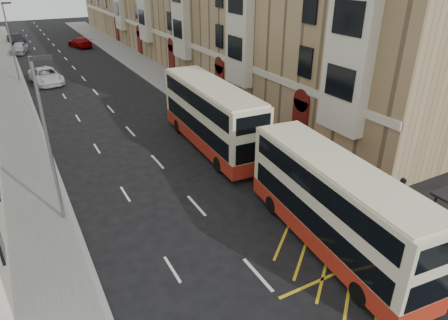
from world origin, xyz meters
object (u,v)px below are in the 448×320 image
street_lamp_near (48,135)px  double_decker_rear (211,116)px  white_van (46,76)px  car_dark (16,39)px  pedestrian_mid (402,192)px  car_red (80,42)px  car_silver (19,48)px  street_lamp_far (10,38)px  pedestrian_far (360,183)px  double_decker_front (334,205)px

street_lamp_near → double_decker_rear: 11.65m
white_van → double_decker_rear: bearing=-77.4°
white_van → car_dark: bearing=86.1°
car_dark → street_lamp_near: bearing=-106.8°
pedestrian_mid → car_dark: (-14.30, 63.51, -0.23)m
car_dark → car_red: bearing=-61.3°
car_silver → double_decker_rear: bearing=-62.9°
street_lamp_far → pedestrian_far: (14.39, -35.64, -3.64)m
white_van → pedestrian_far: bearing=-76.7°
street_lamp_near → double_decker_rear: size_ratio=0.70×
double_decker_rear → pedestrian_mid: size_ratio=7.06×
car_dark → car_silver: bearing=-106.5°
pedestrian_far → street_lamp_far: bearing=-26.1°
pedestrian_mid → car_red: size_ratio=0.31×
car_red → white_van: bearing=56.5°
pedestrian_mid → pedestrian_far: (-1.22, 1.67, 0.04)m
double_decker_front → double_decker_rear: (0.28, 12.29, 0.17)m
pedestrian_mid → car_red: bearing=96.7°
double_decker_rear → car_red: 43.18m
street_lamp_near → street_lamp_far: 30.00m
car_silver → double_decker_front: bearing=-66.0°
double_decker_rear → pedestrian_mid: double_decker_rear is taller
street_lamp_near → car_silver: size_ratio=1.71×
street_lamp_far → double_decker_front: (10.25, -37.90, -2.51)m
pedestrian_mid → car_silver: 55.78m
street_lamp_far → double_decker_rear: street_lamp_far is taller
pedestrian_far → car_dark: pedestrian_far is taller
street_lamp_near → pedestrian_mid: bearing=-25.1°
street_lamp_far → pedestrian_mid: size_ratio=4.94×
street_lamp_far → white_van: (2.51, -2.22, -3.82)m
white_van → street_lamp_far: bearing=132.1°
car_red → pedestrian_mid: bearing=82.7°
white_van → street_lamp_near: bearing=-101.5°
street_lamp_far → pedestrian_mid: bearing=-67.3°
white_van → car_dark: size_ratio=1.33×
street_lamp_near → white_van: bearing=84.8°
pedestrian_far → white_van: pedestrian_far is taller
pedestrian_mid → car_silver: size_ratio=0.35×
double_decker_front → pedestrian_mid: (5.36, 0.59, -1.17)m
double_decker_front → white_van: bearing=107.9°
pedestrian_far → white_van: 35.47m
street_lamp_near → car_dark: 56.36m
double_decker_front → pedestrian_mid: size_ratio=6.58×
double_decker_rear → car_red: size_ratio=2.18×
car_dark → pedestrian_far: bearing=-93.6°
double_decker_rear → car_silver: bearing=105.1°
street_lamp_far → pedestrian_far: street_lamp_far is taller
double_decker_rear → white_van: size_ratio=1.95×
double_decker_front → pedestrian_mid: bearing=11.9°
double_decker_rear → car_dark: double_decker_rear is taller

